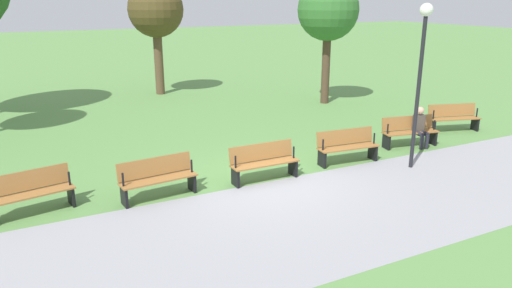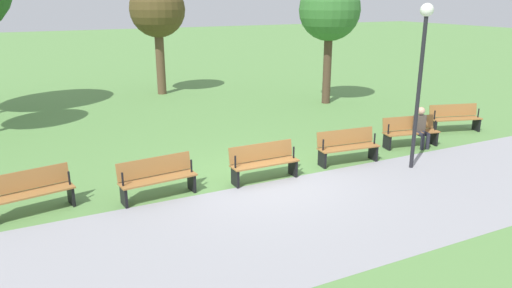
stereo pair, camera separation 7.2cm
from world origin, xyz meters
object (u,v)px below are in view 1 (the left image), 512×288
at_px(bench_0, 453,117).
at_px(bench_5, 29,192).
at_px(bench_2, 347,146).
at_px(tree_0, 156,11).
at_px(bench_3, 264,161).
at_px(tree_3, 328,11).
at_px(lamp_post, 422,57).
at_px(bench_4, 158,177).
at_px(bench_1, 409,131).
at_px(person_seated, 420,126).

height_order(bench_0, bench_5, same).
relative_size(bench_0, bench_2, 1.02).
bearing_deg(tree_0, bench_3, 86.08).
distance_m(bench_5, tree_3, 13.57).
bearing_deg(bench_0, lamp_post, 44.19).
distance_m(bench_0, lamp_post, 4.96).
xyz_separation_m(bench_0, tree_3, (1.26, -5.61, 3.28)).
xyz_separation_m(bench_2, bench_3, (2.60, 0.12, 0.00)).
relative_size(bench_0, bench_4, 1.02).
relative_size(bench_4, tree_0, 0.35).
height_order(bench_2, bench_3, same).
bearing_deg(bench_1, bench_3, 16.05).
relative_size(person_seated, lamp_post, 0.29).
xyz_separation_m(bench_0, bench_2, (5.10, 0.96, 0.00)).
bearing_deg(tree_0, bench_4, 73.70).
bearing_deg(bench_2, tree_3, -114.96).
xyz_separation_m(bench_4, bench_5, (2.57, -0.36, 0.00)).
bearing_deg(person_seated, bench_0, -150.35).
relative_size(person_seated, tree_3, 0.24).
height_order(tree_0, lamp_post, tree_0).
bearing_deg(person_seated, bench_5, 9.70).
distance_m(bench_3, tree_3, 9.85).
height_order(person_seated, lamp_post, lamp_post).
bearing_deg(tree_3, bench_3, 46.10).
distance_m(bench_0, bench_4, 10.34).
bearing_deg(bench_2, lamp_post, 145.09).
height_order(bench_1, tree_3, tree_3).
distance_m(bench_0, bench_5, 12.89).
relative_size(bench_1, bench_3, 1.03).
relative_size(bench_2, lamp_post, 0.42).
xyz_separation_m(bench_1, tree_0, (4.37, -11.27, 3.23)).
relative_size(bench_1, lamp_post, 0.42).
bearing_deg(person_seated, tree_3, -88.47).
distance_m(bench_2, tree_0, 12.21).
bearing_deg(bench_1, person_seated, 151.59).
height_order(bench_4, lamp_post, lamp_post).
relative_size(bench_0, person_seated, 1.47).
height_order(bench_1, bench_3, same).
relative_size(bench_0, bench_5, 1.00).
height_order(bench_0, person_seated, person_seated).
relative_size(bench_4, lamp_post, 0.42).
height_order(bench_1, bench_2, same).
xyz_separation_m(bench_3, person_seated, (-5.40, -0.29, 0.17)).
relative_size(bench_1, person_seated, 1.47).
distance_m(bench_1, tree_0, 12.51).
xyz_separation_m(bench_1, lamp_post, (1.30, 1.44, 2.41)).
height_order(bench_1, tree_0, tree_0).
xyz_separation_m(bench_2, tree_0, (1.79, -11.64, 3.23)).
bearing_deg(bench_0, person_seated, 35.01).
height_order(bench_0, tree_0, tree_0).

